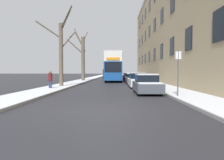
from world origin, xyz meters
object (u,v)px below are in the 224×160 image
at_px(parked_car_1, 138,81).
at_px(parked_car_2, 133,79).
at_px(bare_tree_left_0, 61,51).
at_px(double_decker_bus, 113,66).
at_px(parked_car_0, 146,84).
at_px(oncoming_van, 107,73).
at_px(parked_car_4, 128,77).
at_px(street_sign_post, 178,72).
at_px(parked_car_3, 130,78).
at_px(bare_tree_left_1, 82,56).
at_px(pedestrian_left_sidewalk, 50,79).

relative_size(parked_car_1, parked_car_2, 1.03).
relative_size(bare_tree_left_0, double_decker_bus, 0.75).
relative_size(parked_car_0, oncoming_van, 0.86).
relative_size(bare_tree_left_0, parked_car_2, 1.71).
xyz_separation_m(double_decker_bus, parked_car_4, (2.61, 5.64, -1.89)).
xyz_separation_m(parked_car_0, street_sign_post, (1.34, -2.97, 0.92)).
distance_m(double_decker_bus, parked_car_1, 12.56).
xyz_separation_m(bare_tree_left_0, parked_car_3, (7.61, 11.79, -2.97)).
bearing_deg(double_decker_bus, bare_tree_left_1, 178.66).
bearing_deg(parked_car_0, pedestrian_left_sidewalk, 162.37).
height_order(parked_car_2, oncoming_van, oncoming_van).
distance_m(parked_car_1, oncoming_van, 29.75).
xyz_separation_m(parked_car_1, street_sign_post, (1.34, -8.56, 0.90)).
height_order(pedestrian_left_sidewalk, street_sign_post, street_sign_post).
height_order(bare_tree_left_0, parked_car_1, bare_tree_left_0).
relative_size(double_decker_bus, oncoming_van, 2.08).
bearing_deg(double_decker_bus, parked_car_4, 65.15).
height_order(double_decker_bus, parked_car_3, double_decker_bus).
bearing_deg(parked_car_2, oncoming_van, 100.31).
xyz_separation_m(bare_tree_left_0, bare_tree_left_1, (-0.04, 12.65, 0.50)).
bearing_deg(parked_car_2, parked_car_4, 90.00).
xyz_separation_m(parked_car_4, street_sign_post, (1.34, -26.34, 0.92)).
distance_m(parked_car_2, street_sign_post, 14.34).
distance_m(parked_car_3, pedestrian_left_sidewalk, 16.49).
relative_size(bare_tree_left_1, parked_car_2, 1.97).
relative_size(parked_car_1, oncoming_van, 0.93).
bearing_deg(pedestrian_left_sidewalk, parked_car_0, -164.56).
relative_size(bare_tree_left_1, parked_car_4, 2.01).
distance_m(bare_tree_left_0, parked_car_3, 14.34).
distance_m(parked_car_3, parked_car_4, 6.37).
height_order(bare_tree_left_0, parked_car_3, bare_tree_left_0).
xyz_separation_m(parked_car_0, parked_car_2, (0.00, 11.28, -0.02)).
bearing_deg(bare_tree_left_1, bare_tree_left_0, -89.82).
bearing_deg(bare_tree_left_1, pedestrian_left_sidewalk, -90.66).
bearing_deg(parked_car_3, double_decker_bus, 164.27).
height_order(parked_car_2, parked_car_3, parked_car_3).
xyz_separation_m(oncoming_van, street_sign_post, (5.66, -37.98, 0.38)).
xyz_separation_m(double_decker_bus, parked_car_3, (2.61, -0.74, -1.90)).
relative_size(double_decker_bus, street_sign_post, 3.68).
distance_m(parked_car_0, street_sign_post, 3.38).
height_order(parked_car_0, parked_car_2, parked_car_0).
distance_m(parked_car_0, pedestrian_left_sidewalk, 8.21).
height_order(bare_tree_left_0, parked_car_4, bare_tree_left_0).
xyz_separation_m(parked_car_1, pedestrian_left_sidewalk, (-7.82, -3.10, 0.24)).
distance_m(parked_car_2, parked_car_3, 5.72).
bearing_deg(pedestrian_left_sidewalk, parked_car_3, -85.26).
height_order(parked_car_0, street_sign_post, street_sign_post).
relative_size(parked_car_1, pedestrian_left_sidewalk, 2.75).
distance_m(parked_car_0, parked_car_3, 17.00).
bearing_deg(oncoming_van, street_sign_post, -81.53).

